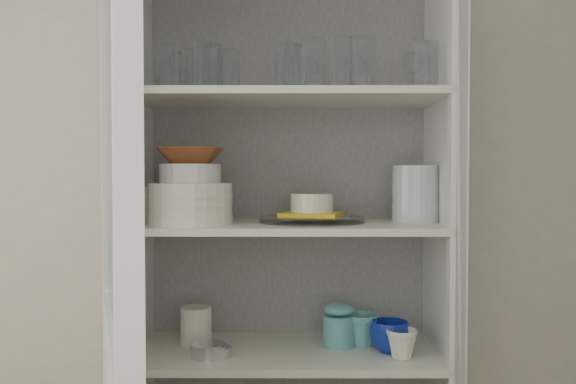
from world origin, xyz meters
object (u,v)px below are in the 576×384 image
at_px(goblet_0, 179,74).
at_px(measuring_cups, 208,350).
at_px(goblet_3, 413,73).
at_px(mug_teal, 362,330).
at_px(goblet_1, 308,76).
at_px(glass_platter, 312,219).
at_px(grey_bowl_stack, 415,194).
at_px(white_canister, 196,325).
at_px(teal_jar, 339,328).
at_px(terracotta_bowl, 190,156).
at_px(plate_stack_front, 190,204).
at_px(mug_blue, 390,337).
at_px(pantry_cabinet, 288,318).
at_px(yellow_trivet, 312,214).
at_px(cream_bowl, 190,174).
at_px(white_ramekin, 312,203).
at_px(plate_stack_back, 164,203).
at_px(goblet_2, 355,74).
at_px(mug_white, 402,344).

height_order(goblet_0, measuring_cups, goblet_0).
relative_size(goblet_3, mug_teal, 1.55).
bearing_deg(goblet_1, mug_teal, -23.12).
relative_size(glass_platter, grey_bowl_stack, 1.87).
height_order(goblet_1, white_canister, goblet_1).
bearing_deg(teal_jar, goblet_1, 138.21).
xyz_separation_m(terracotta_bowl, glass_platter, (0.37, 0.09, -0.20)).
distance_m(plate_stack_front, mug_blue, 0.74).
height_order(pantry_cabinet, mug_teal, pantry_cabinet).
relative_size(plate_stack_front, mug_teal, 2.32).
distance_m(teal_jar, white_canister, 0.46).
height_order(goblet_3, yellow_trivet, goblet_3).
distance_m(pantry_cabinet, mug_teal, 0.24).
xyz_separation_m(goblet_1, white_canister, (-0.37, -0.06, -0.82)).
bearing_deg(goblet_1, terracotta_bowl, -153.41).
xyz_separation_m(plate_stack_front, cream_bowl, (0.00, 0.00, 0.09)).
bearing_deg(pantry_cabinet, yellow_trivet, -37.25).
relative_size(glass_platter, mug_blue, 2.72).
bearing_deg(glass_platter, teal_jar, 5.69).
xyz_separation_m(pantry_cabinet, yellow_trivet, (0.08, -0.06, 0.35)).
height_order(terracotta_bowl, glass_platter, terracotta_bowl).
bearing_deg(white_ramekin, goblet_0, 165.56).
bearing_deg(goblet_0, glass_platter, -14.44).
bearing_deg(mug_teal, measuring_cups, -164.22).
distance_m(goblet_1, yellow_trivet, 0.46).
bearing_deg(measuring_cups, white_canister, 111.86).
distance_m(goblet_3, mug_teal, 0.85).
bearing_deg(plate_stack_front, mug_blue, 3.31).
bearing_deg(plate_stack_back, goblet_0, 31.47).
distance_m(yellow_trivet, white_ramekin, 0.04).
distance_m(goblet_1, goblet_3, 0.34).
distance_m(glass_platter, grey_bowl_stack, 0.34).
bearing_deg(cream_bowl, terracotta_bowl, 0.00).
distance_m(pantry_cabinet, goblet_2, 0.84).
height_order(goblet_2, plate_stack_front, goblet_2).
bearing_deg(mug_teal, plate_stack_back, 175.47).
xyz_separation_m(pantry_cabinet, goblet_3, (0.41, 0.03, 0.81)).
distance_m(goblet_2, teal_jar, 0.83).
bearing_deg(cream_bowl, white_ramekin, 13.34).
height_order(yellow_trivet, white_ramekin, white_ramekin).
height_order(glass_platter, mug_teal, glass_platter).
distance_m(white_ramekin, measuring_cups, 0.55).
xyz_separation_m(goblet_2, grey_bowl_stack, (0.18, -0.11, -0.40)).
bearing_deg(teal_jar, pantry_cabinet, 163.20).
bearing_deg(white_canister, goblet_2, 8.99).
xyz_separation_m(pantry_cabinet, white_canister, (-0.30, -0.02, -0.02)).
relative_size(pantry_cabinet, grey_bowl_stack, 11.67).
height_order(pantry_cabinet, goblet_3, pantry_cabinet).
bearing_deg(mug_white, mug_teal, 108.74).
height_order(plate_stack_front, mug_teal, plate_stack_front).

